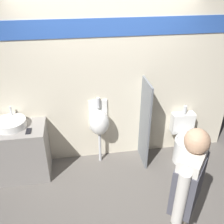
{
  "coord_description": "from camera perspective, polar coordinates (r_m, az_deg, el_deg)",
  "views": [
    {
      "loc": [
        -0.47,
        -2.79,
        2.77
      ],
      "look_at": [
        0.0,
        0.17,
        1.05
      ],
      "focal_mm": 40.0,
      "sensor_mm": 36.0,
      "label": 1
    }
  ],
  "objects": [
    {
      "name": "ground_plane",
      "position": [
        3.96,
        0.4,
        -14.56
      ],
      "size": [
        16.0,
        16.0,
        0.0
      ],
      "primitive_type": "plane",
      "color": "#5B5651"
    },
    {
      "name": "display_wall",
      "position": [
        3.7,
        -1.06,
        7.49
      ],
      "size": [
        4.05,
        0.07,
        2.7
      ],
      "color": "beige",
      "rests_on": "ground_plane"
    },
    {
      "name": "sink_counter",
      "position": [
        4.01,
        -21.72,
        -8.61
      ],
      "size": [
        1.02,
        0.54,
        0.83
      ],
      "color": "gray",
      "rests_on": "ground_plane"
    },
    {
      "name": "sink_basin",
      "position": [
        3.78,
        -22.15,
        -2.45
      ],
      "size": [
        0.43,
        0.43,
        0.24
      ],
      "color": "white",
      "rests_on": "sink_counter"
    },
    {
      "name": "cell_phone",
      "position": [
        3.62,
        -18.53,
        -4.15
      ],
      "size": [
        0.07,
        0.14,
        0.01
      ],
      "color": "black",
      "rests_on": "sink_counter"
    },
    {
      "name": "divider_near_counter",
      "position": [
        3.88,
        7.47,
        -2.68
      ],
      "size": [
        0.03,
        0.48,
        1.4
      ],
      "color": "slate",
      "rests_on": "ground_plane"
    },
    {
      "name": "urinal_near_counter",
      "position": [
        3.82,
        -2.96,
        -2.37
      ],
      "size": [
        0.3,
        0.3,
        1.11
      ],
      "color": "silver",
      "rests_on": "ground_plane"
    },
    {
      "name": "toilet",
      "position": [
        4.27,
        16.5,
        -7.04
      ],
      "size": [
        0.43,
        0.59,
        0.89
      ],
      "color": "white",
      "rests_on": "ground_plane"
    },
    {
      "name": "person_in_vest",
      "position": [
        2.56,
        16.67,
        -16.91
      ],
      "size": [
        0.44,
        0.47,
        1.64
      ],
      "rotation": [
        0.0,
        0.0,
        0.87
      ],
      "color": "gray",
      "rests_on": "ground_plane"
    }
  ]
}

